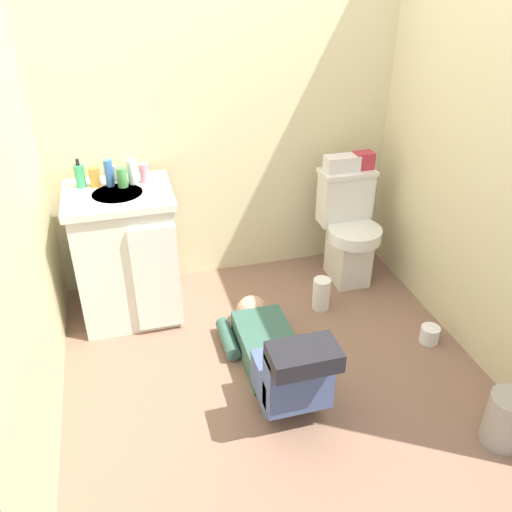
{
  "coord_description": "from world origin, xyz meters",
  "views": [
    {
      "loc": [
        -0.67,
        -2.12,
        2.02
      ],
      "look_at": [
        0.03,
        0.44,
        0.45
      ],
      "focal_mm": 37.41,
      "sensor_mm": 36.0,
      "label": 1
    }
  ],
  "objects_px": {
    "bottle_green": "(122,177)",
    "tissue_box": "(342,163)",
    "bottle_amber": "(95,177)",
    "bottle_blue": "(109,173)",
    "paper_towel_roll": "(321,294)",
    "toiletry_bag": "(364,160)",
    "bottle_pink": "(144,173)",
    "toilet": "(348,229)",
    "bottle_clear": "(133,171)",
    "soap_dispenser": "(80,176)",
    "toilet_paper_roll": "(430,334)",
    "faucet": "(115,174)",
    "trash_can": "(506,420)",
    "person_plumber": "(276,355)",
    "vanity_cabinet": "(127,254)"
  },
  "relations": [
    {
      "from": "bottle_amber",
      "to": "bottle_clear",
      "type": "bearing_deg",
      "value": -2.98
    },
    {
      "from": "bottle_clear",
      "to": "soap_dispenser",
      "type": "bearing_deg",
      "value": 175.35
    },
    {
      "from": "tissue_box",
      "to": "bottle_amber",
      "type": "height_order",
      "value": "bottle_amber"
    },
    {
      "from": "bottle_blue",
      "to": "bottle_clear",
      "type": "relative_size",
      "value": 1.07
    },
    {
      "from": "bottle_pink",
      "to": "paper_towel_roll",
      "type": "relative_size",
      "value": 0.53
    },
    {
      "from": "tissue_box",
      "to": "toiletry_bag",
      "type": "xyz_separation_m",
      "value": [
        0.15,
        0.0,
        0.01
      ]
    },
    {
      "from": "bottle_green",
      "to": "bottle_pink",
      "type": "height_order",
      "value": "bottle_pink"
    },
    {
      "from": "bottle_clear",
      "to": "toilet_paper_roll",
      "type": "bearing_deg",
      "value": -29.16
    },
    {
      "from": "faucet",
      "to": "toiletry_bag",
      "type": "distance_m",
      "value": 1.56
    },
    {
      "from": "toilet",
      "to": "toiletry_bag",
      "type": "xyz_separation_m",
      "value": [
        0.1,
        0.09,
        0.44
      ]
    },
    {
      "from": "bottle_green",
      "to": "bottle_pink",
      "type": "relative_size",
      "value": 0.97
    },
    {
      "from": "person_plumber",
      "to": "faucet",
      "type": "bearing_deg",
      "value": 124.84
    },
    {
      "from": "toilet",
      "to": "trash_can",
      "type": "xyz_separation_m",
      "value": [
        0.13,
        -1.53,
        -0.23
      ]
    },
    {
      "from": "faucet",
      "to": "bottle_amber",
      "type": "height_order",
      "value": "bottle_amber"
    },
    {
      "from": "vanity_cabinet",
      "to": "soap_dispenser",
      "type": "distance_m",
      "value": 0.52
    },
    {
      "from": "tissue_box",
      "to": "bottle_green",
      "type": "relative_size",
      "value": 1.98
    },
    {
      "from": "vanity_cabinet",
      "to": "trash_can",
      "type": "height_order",
      "value": "vanity_cabinet"
    },
    {
      "from": "toilet",
      "to": "tissue_box",
      "type": "bearing_deg",
      "value": 116.43
    },
    {
      "from": "person_plumber",
      "to": "bottle_clear",
      "type": "height_order",
      "value": "bottle_clear"
    },
    {
      "from": "bottle_pink",
      "to": "toilet_paper_roll",
      "type": "bearing_deg",
      "value": -30.1
    },
    {
      "from": "toilet",
      "to": "soap_dispenser",
      "type": "relative_size",
      "value": 4.52
    },
    {
      "from": "bottle_amber",
      "to": "bottle_blue",
      "type": "xyz_separation_m",
      "value": [
        0.08,
        -0.01,
        0.02
      ]
    },
    {
      "from": "faucet",
      "to": "bottle_blue",
      "type": "relative_size",
      "value": 0.65
    },
    {
      "from": "faucet",
      "to": "tissue_box",
      "type": "height_order",
      "value": "faucet"
    },
    {
      "from": "bottle_pink",
      "to": "trash_can",
      "type": "xyz_separation_m",
      "value": [
        1.42,
        -1.59,
        -0.74
      ]
    },
    {
      "from": "toilet_paper_roll",
      "to": "tissue_box",
      "type": "bearing_deg",
      "value": 104.9
    },
    {
      "from": "bottle_green",
      "to": "toilet_paper_roll",
      "type": "distance_m",
      "value": 1.99
    },
    {
      "from": "faucet",
      "to": "tissue_box",
      "type": "xyz_separation_m",
      "value": [
        1.41,
        -0.02,
        -0.07
      ]
    },
    {
      "from": "bottle_clear",
      "to": "paper_towel_roll",
      "type": "height_order",
      "value": "bottle_clear"
    },
    {
      "from": "soap_dispenser",
      "to": "toilet_paper_roll",
      "type": "xyz_separation_m",
      "value": [
        1.83,
        -0.88,
        -0.84
      ]
    },
    {
      "from": "soap_dispenser",
      "to": "tissue_box",
      "type": "bearing_deg",
      "value": 0.09
    },
    {
      "from": "vanity_cabinet",
      "to": "toilet_paper_roll",
      "type": "bearing_deg",
      "value": -24.83
    },
    {
      "from": "toilet",
      "to": "bottle_clear",
      "type": "relative_size",
      "value": 5.2
    },
    {
      "from": "bottle_blue",
      "to": "bottle_clear",
      "type": "distance_m",
      "value": 0.13
    },
    {
      "from": "bottle_blue",
      "to": "paper_towel_roll",
      "type": "xyz_separation_m",
      "value": [
        1.18,
        -0.38,
        -0.79
      ]
    },
    {
      "from": "bottle_green",
      "to": "bottle_clear",
      "type": "xyz_separation_m",
      "value": [
        0.06,
        0.03,
        0.02
      ]
    },
    {
      "from": "toiletry_bag",
      "to": "bottle_green",
      "type": "relative_size",
      "value": 1.12
    },
    {
      "from": "paper_towel_roll",
      "to": "bottle_pink",
      "type": "bearing_deg",
      "value": 158.96
    },
    {
      "from": "soap_dispenser",
      "to": "paper_towel_roll",
      "type": "distance_m",
      "value": 1.61
    },
    {
      "from": "vanity_cabinet",
      "to": "bottle_amber",
      "type": "relative_size",
      "value": 7.26
    },
    {
      "from": "toiletry_bag",
      "to": "bottle_pink",
      "type": "bearing_deg",
      "value": -178.75
    },
    {
      "from": "person_plumber",
      "to": "soap_dispenser",
      "type": "xyz_separation_m",
      "value": [
        -0.87,
        0.96,
        0.71
      ]
    },
    {
      "from": "tissue_box",
      "to": "bottle_green",
      "type": "xyz_separation_m",
      "value": [
        -1.37,
        -0.06,
        0.08
      ]
    },
    {
      "from": "person_plumber",
      "to": "toiletry_bag",
      "type": "bearing_deg",
      "value": 47.76
    },
    {
      "from": "toilet",
      "to": "bottle_blue",
      "type": "xyz_separation_m",
      "value": [
        -1.48,
        0.06,
        0.53
      ]
    },
    {
      "from": "toilet",
      "to": "toilet_paper_roll",
      "type": "xyz_separation_m",
      "value": [
        0.19,
        -0.8,
        -0.32
      ]
    },
    {
      "from": "bottle_clear",
      "to": "trash_can",
      "type": "relative_size",
      "value": 0.53
    },
    {
      "from": "bottle_green",
      "to": "tissue_box",
      "type": "bearing_deg",
      "value": 2.5
    },
    {
      "from": "tissue_box",
      "to": "bottle_pink",
      "type": "xyz_separation_m",
      "value": [
        -1.24,
        -0.03,
        0.08
      ]
    },
    {
      "from": "toilet",
      "to": "bottle_amber",
      "type": "relative_size",
      "value": 6.64
    }
  ]
}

